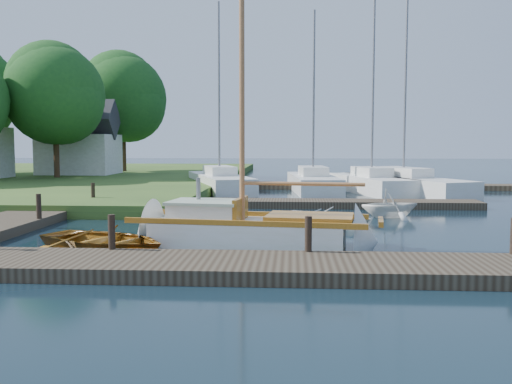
# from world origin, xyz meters

# --- Properties ---
(ground) EXTENTS (160.00, 160.00, 0.00)m
(ground) POSITION_xyz_m (0.00, 0.00, 0.00)
(ground) COLOR black
(ground) RESTS_ON ground
(near_dock) EXTENTS (18.00, 2.20, 0.30)m
(near_dock) POSITION_xyz_m (0.00, -6.00, 0.15)
(near_dock) COLOR #32271C
(near_dock) RESTS_ON ground
(left_dock) EXTENTS (2.20, 18.00, 0.30)m
(left_dock) POSITION_xyz_m (-8.00, 2.00, 0.15)
(left_dock) COLOR #32271C
(left_dock) RESTS_ON ground
(far_dock) EXTENTS (14.00, 1.60, 0.30)m
(far_dock) POSITION_xyz_m (2.00, 6.50, 0.15)
(far_dock) COLOR #32271C
(far_dock) RESTS_ON ground
(pontoon) EXTENTS (30.00, 1.60, 0.30)m
(pontoon) POSITION_xyz_m (10.00, 16.00, 0.15)
(pontoon) COLOR #32271C
(pontoon) RESTS_ON ground
(mooring_post_1) EXTENTS (0.16, 0.16, 0.80)m
(mooring_post_1) POSITION_xyz_m (-3.00, -5.00, 0.70)
(mooring_post_1) COLOR black
(mooring_post_1) RESTS_ON near_dock
(mooring_post_2) EXTENTS (0.16, 0.16, 0.80)m
(mooring_post_2) POSITION_xyz_m (1.50, -5.00, 0.70)
(mooring_post_2) COLOR black
(mooring_post_2) RESTS_ON near_dock
(mooring_post_4) EXTENTS (0.16, 0.16, 0.80)m
(mooring_post_4) POSITION_xyz_m (-7.00, 0.00, 0.70)
(mooring_post_4) COLOR black
(mooring_post_4) RESTS_ON left_dock
(mooring_post_5) EXTENTS (0.16, 0.16, 0.80)m
(mooring_post_5) POSITION_xyz_m (-7.00, 5.00, 0.70)
(mooring_post_5) COLOR black
(mooring_post_5) RESTS_ON left_dock
(sailboat) EXTENTS (7.35, 2.90, 9.83)m
(sailboat) POSITION_xyz_m (0.17, -2.80, 0.34)
(sailboat) COLOR silver
(sailboat) RESTS_ON ground
(dinghy) EXTENTS (4.35, 3.85, 0.75)m
(dinghy) POSITION_xyz_m (-3.62, -3.70, 0.37)
(dinghy) COLOR #895916
(dinghy) RESTS_ON ground
(tender_a) EXTENTS (3.69, 2.76, 0.73)m
(tender_a) POSITION_xyz_m (-2.07, 1.50, 0.37)
(tender_a) COLOR silver
(tender_a) RESTS_ON ground
(tender_c) EXTENTS (4.06, 3.78, 0.68)m
(tender_c) POSITION_xyz_m (2.26, 1.33, 0.34)
(tender_c) COLOR silver
(tender_c) RESTS_ON ground
(tender_d) EXTENTS (2.72, 2.53, 1.18)m
(tender_d) POSITION_xyz_m (4.70, 3.30, 0.59)
(tender_d) COLOR silver
(tender_d) RESTS_ON ground
(marina_boat_0) EXTENTS (4.95, 9.12, 10.56)m
(marina_boat_0) POSITION_xyz_m (-3.03, 14.55, 0.56)
(marina_boat_0) COLOR silver
(marina_boat_0) RESTS_ON ground
(marina_boat_1) EXTENTS (2.93, 8.21, 9.96)m
(marina_boat_1) POSITION_xyz_m (2.28, 14.26, 0.56)
(marina_boat_1) COLOR silver
(marina_boat_1) RESTS_ON ground
(marina_boat_2) EXTENTS (4.18, 7.86, 10.33)m
(marina_boat_2) POSITION_xyz_m (5.45, 13.69, 0.57)
(marina_boat_2) COLOR silver
(marina_boat_2) RESTS_ON ground
(marina_boat_3) EXTENTS (5.98, 9.72, 12.79)m
(marina_boat_3) POSITION_xyz_m (7.13, 13.51, 0.58)
(marina_boat_3) COLOR silver
(marina_boat_3) RESTS_ON ground
(house_c) EXTENTS (5.25, 4.00, 5.28)m
(house_c) POSITION_xyz_m (-14.00, 22.00, 2.58)
(house_c) COLOR beige
(house_c) RESTS_ON shore
(tree_3) EXTENTS (6.41, 6.38, 8.74)m
(tree_3) POSITION_xyz_m (-14.00, 18.05, 5.81)
(tree_3) COLOR #332114
(tree_3) RESTS_ON shore
(tree_7) EXTENTS (6.83, 6.83, 9.38)m
(tree_7) POSITION_xyz_m (-12.00, 26.05, 6.20)
(tree_7) COLOR #332114
(tree_7) RESTS_ON shore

